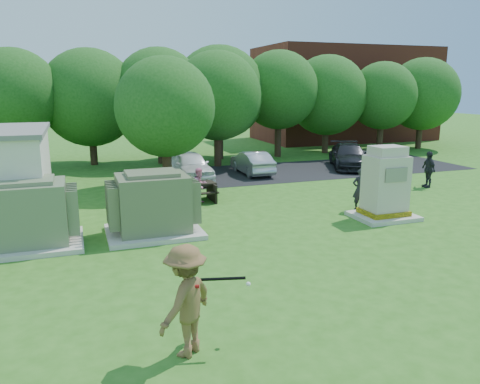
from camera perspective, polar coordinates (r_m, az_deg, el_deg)
name	(u,v)px	position (r m, az deg, el deg)	size (l,w,h in m)	color
ground	(292,273)	(12.30, 6.31, -9.84)	(120.00, 120.00, 0.00)	#2D6619
brick_building	(344,94)	(43.74, 12.54, 11.56)	(15.00, 8.00, 8.00)	maroon
parking_strip	(300,170)	(26.98, 7.32, 2.63)	(20.00, 6.00, 0.01)	#232326
transformer_left	(28,215)	(15.24, -24.43, -2.62)	(3.00, 2.40, 2.07)	beige
transformer_right	(153,205)	(15.32, -10.56, -1.59)	(3.00, 2.40, 2.07)	beige
generator_cabinet	(385,187)	(17.66, 17.28, 0.57)	(2.17, 1.77, 2.64)	beige
picnic_table	(193,190)	(19.48, -5.76, 0.23)	(1.87, 1.41, 0.80)	black
batter	(186,301)	(8.51, -6.60, -13.02)	(1.33, 0.76, 2.05)	brown
person_by_generator	(360,189)	(18.65, 14.40, 0.32)	(0.60, 0.39, 1.64)	black
person_at_picnic	(200,185)	(19.24, -4.92, 0.80)	(0.71, 0.56, 1.47)	pink
person_walking_right	(428,169)	(23.89, 21.98, 2.57)	(1.01, 0.42, 1.73)	#27272C
car_white	(190,165)	(24.27, -6.11, 3.24)	(1.70, 4.23, 1.44)	white
car_silver_a	(252,163)	(25.66, 1.47, 3.61)	(1.32, 3.80, 1.25)	#A2A2A6
car_dark	(349,156)	(28.35, 13.13, 4.31)	(1.96, 4.82, 1.40)	black
car_silver_b	(379,156)	(29.67, 16.55, 4.23)	(1.89, 4.10, 1.14)	silver
batting_equipment	(221,281)	(8.53, -2.36, -10.83)	(1.30, 0.43, 0.34)	black
tree_row	(188,95)	(29.49, -6.33, 11.62)	(41.30, 13.30, 7.30)	#47301E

